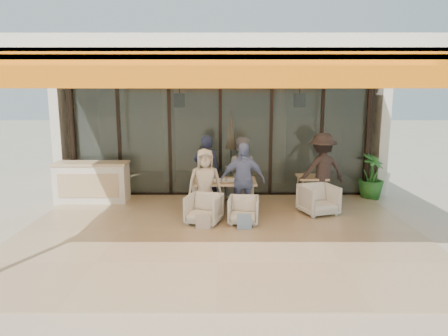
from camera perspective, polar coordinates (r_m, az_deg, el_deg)
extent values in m
plane|color=#C6B293|center=(8.09, -0.72, -9.21)|extent=(70.00, 70.00, 0.00)
cube|color=tan|center=(8.09, -0.72, -9.18)|extent=(8.00, 6.00, 0.01)
cube|color=silver|center=(7.64, -0.78, 14.79)|extent=(8.00, 6.00, 0.20)
cube|color=orange|center=(4.68, -1.30, 14.06)|extent=(8.00, 0.12, 0.45)
cube|color=#F54B14|center=(5.38, -1.13, 14.88)|extent=(8.00, 1.50, 0.06)
cylinder|color=black|center=(11.28, -20.70, 4.09)|extent=(0.12, 0.12, 3.20)
cylinder|color=black|center=(11.21, 19.77, 4.11)|extent=(0.12, 0.12, 3.20)
cube|color=#9EADA3|center=(10.67, -0.53, 4.44)|extent=(8.00, 0.03, 3.20)
cube|color=black|center=(10.95, -0.51, -3.71)|extent=(8.00, 0.10, 0.08)
cube|color=black|center=(10.62, -0.54, 12.83)|extent=(8.00, 0.10, 0.08)
cube|color=black|center=(11.44, -21.06, 4.14)|extent=(0.08, 0.10, 3.20)
cube|color=black|center=(11.04, -14.73, 4.29)|extent=(0.08, 0.10, 3.20)
cube|color=black|center=(10.77, -7.75, 4.40)|extent=(0.08, 0.10, 3.20)
cube|color=black|center=(10.67, -0.53, 4.44)|extent=(0.08, 0.10, 3.20)
cube|color=black|center=(10.75, 6.71, 4.40)|extent=(0.08, 0.10, 3.20)
cube|color=black|center=(10.98, 13.74, 4.31)|extent=(0.08, 0.10, 3.20)
cube|color=black|center=(11.36, 20.14, 4.16)|extent=(0.08, 0.10, 3.20)
cube|color=silver|center=(14.15, -0.39, 6.34)|extent=(9.00, 0.25, 3.40)
cube|color=silver|center=(13.20, -20.01, 5.41)|extent=(0.25, 3.50, 3.40)
cube|color=silver|center=(13.13, 19.23, 5.43)|extent=(0.25, 3.50, 3.40)
cube|color=silver|center=(12.38, -0.46, 13.61)|extent=(9.00, 3.50, 0.25)
cube|color=#D5BA82|center=(12.66, -0.44, -1.89)|extent=(8.00, 3.50, 0.02)
cylinder|color=silver|center=(12.39, -7.90, 4.72)|extent=(0.40, 0.40, 3.00)
cylinder|color=silver|center=(12.39, 7.93, 4.72)|extent=(0.40, 0.40, 3.00)
cylinder|color=black|center=(11.89, -6.40, 11.75)|extent=(0.03, 0.03, 0.70)
cube|color=black|center=(11.89, -6.35, 9.58)|extent=(0.30, 0.30, 0.40)
sphere|color=#FFBF72|center=(11.89, -6.35, 9.58)|extent=(0.18, 0.18, 0.18)
cylinder|color=black|center=(12.02, 10.79, 11.62)|extent=(0.03, 0.03, 0.70)
cube|color=black|center=(12.02, 10.71, 9.47)|extent=(0.30, 0.30, 0.40)
sphere|color=#FFBF72|center=(12.02, 10.71, 9.47)|extent=(0.18, 0.18, 0.18)
cylinder|color=black|center=(11.92, 0.98, -2.48)|extent=(0.40, 0.40, 0.05)
cylinder|color=black|center=(11.74, 0.99, 2.28)|extent=(0.04, 0.04, 2.10)
cone|color=orange|center=(11.66, 1.00, 5.44)|extent=(0.32, 0.32, 1.10)
cube|color=silver|center=(10.71, -18.33, -2.05)|extent=(1.80, 0.60, 1.00)
cube|color=#D5BA82|center=(10.61, -18.49, 0.64)|extent=(1.85, 0.65, 0.06)
cube|color=#D5BA82|center=(10.42, -18.86, -2.42)|extent=(1.50, 0.02, 0.60)
cube|color=#D5BA82|center=(9.35, -0.02, -1.91)|extent=(1.50, 0.90, 0.05)
cube|color=white|center=(9.34, -0.02, -1.76)|extent=(1.30, 0.35, 0.01)
cylinder|color=#D5BA82|center=(9.14, -3.93, -4.60)|extent=(0.06, 0.06, 0.70)
cylinder|color=#D5BA82|center=(9.14, 3.87, -4.60)|extent=(0.06, 0.06, 0.70)
cylinder|color=#D5BA82|center=(9.76, -3.67, -3.62)|extent=(0.06, 0.06, 0.70)
cylinder|color=#D5BA82|center=(9.76, 3.63, -3.62)|extent=(0.06, 0.06, 0.70)
cylinder|color=white|center=(9.19, -2.83, -1.59)|extent=(0.06, 0.06, 0.11)
cylinder|color=white|center=(9.53, -1.53, -1.15)|extent=(0.06, 0.06, 0.11)
cylinder|color=white|center=(9.23, 0.28, -1.52)|extent=(0.06, 0.06, 0.11)
cylinder|color=white|center=(9.51, 1.78, -1.17)|extent=(0.06, 0.06, 0.11)
cylinder|color=white|center=(9.14, 3.11, -1.65)|extent=(0.06, 0.06, 0.11)
cylinder|color=brown|center=(9.49, -3.35, -1.06)|extent=(0.07, 0.07, 0.16)
cylinder|color=black|center=(9.60, -0.62, -0.91)|extent=(0.09, 0.09, 0.17)
cylinder|color=black|center=(9.58, -0.62, -0.35)|extent=(0.10, 0.10, 0.01)
cylinder|color=white|center=(9.06, -2.88, -2.10)|extent=(0.22, 0.22, 0.01)
cylinder|color=white|center=(9.06, 2.82, -2.10)|extent=(0.22, 0.22, 0.01)
cylinder|color=white|center=(9.66, -2.69, -1.29)|extent=(0.22, 0.22, 0.01)
cylinder|color=white|center=(9.66, 2.65, -1.29)|extent=(0.22, 0.22, 0.01)
imported|color=silver|center=(10.36, -2.34, -2.67)|extent=(0.85, 0.82, 0.74)
imported|color=silver|center=(10.37, 2.31, -3.05)|extent=(0.74, 0.72, 0.60)
imported|color=silver|center=(8.53, -2.87, -5.69)|extent=(0.84, 0.81, 0.71)
imported|color=silver|center=(8.53, 2.80, -5.88)|extent=(0.69, 0.65, 0.65)
imported|color=#171B34|center=(9.76, -2.49, -0.40)|extent=(0.69, 0.50, 1.77)
imported|color=slate|center=(9.77, 2.44, -0.54)|extent=(0.97, 0.84, 1.72)
imported|color=beige|center=(8.90, -2.73, -2.17)|extent=(0.81, 0.58, 1.55)
imported|color=#6F86B9|center=(8.89, 2.68, -1.75)|extent=(1.00, 0.43, 1.69)
cube|color=silver|center=(8.20, -3.00, -7.70)|extent=(0.30, 0.10, 0.34)
cube|color=#99BFD8|center=(8.20, 2.93, -7.70)|extent=(0.30, 0.10, 0.34)
cube|color=#D5BA82|center=(10.04, 12.46, -1.29)|extent=(0.70, 0.70, 0.05)
cylinder|color=#D5BA82|center=(9.80, 11.11, -3.75)|extent=(0.05, 0.05, 0.70)
cylinder|color=#D5BA82|center=(9.92, 14.30, -3.70)|extent=(0.05, 0.05, 0.70)
cylinder|color=#D5BA82|center=(10.33, 10.53, -2.99)|extent=(0.05, 0.05, 0.70)
cylinder|color=#D5BA82|center=(10.45, 13.55, -2.95)|extent=(0.05, 0.05, 0.70)
imported|color=silver|center=(9.40, 13.34, -4.22)|extent=(0.93, 0.90, 0.77)
imported|color=black|center=(9.90, 13.83, -0.38)|extent=(1.32, 0.97, 1.82)
imported|color=#1E5919|center=(11.21, 20.32, -1.10)|extent=(0.95, 0.95, 1.20)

